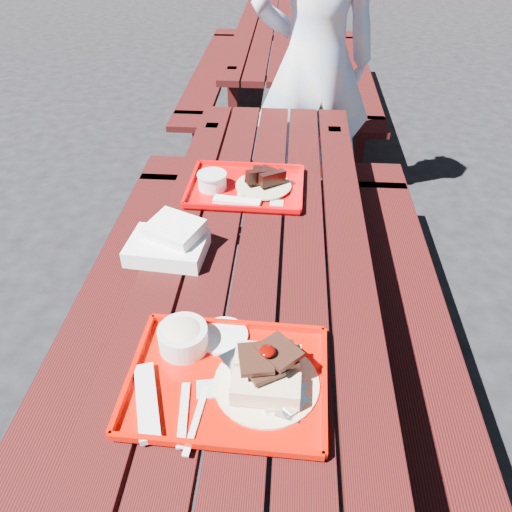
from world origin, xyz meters
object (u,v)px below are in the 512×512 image
Objects in this scene: picnic_table_far at (283,54)px; person at (314,63)px; picnic_table_near at (259,287)px; near_tray at (228,367)px; far_tray at (244,185)px.

person reaches higher than picnic_table_far.
person reaches higher than picnic_table_near.
picnic_table_near is 1.30× the size of person.
picnic_table_far is 1.30× the size of person.
near_tray is 0.27× the size of person.
near_tray is (-0.04, -0.55, 0.23)m from picnic_table_near.
person is (0.24, 1.95, 0.14)m from near_tray.
far_tray is at bearing 64.09° from person.
picnic_table_far is at bearing 89.34° from near_tray.
picnic_table_far is (0.00, 2.80, 0.00)m from picnic_table_near.
picnic_table_far is 3.36m from near_tray.
picnic_table_near is 1.00× the size of picnic_table_far.
picnic_table_near is at bearing 85.98° from near_tray.
picnic_table_far is at bearing -92.71° from person.
picnic_table_near and picnic_table_far have the same top height.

